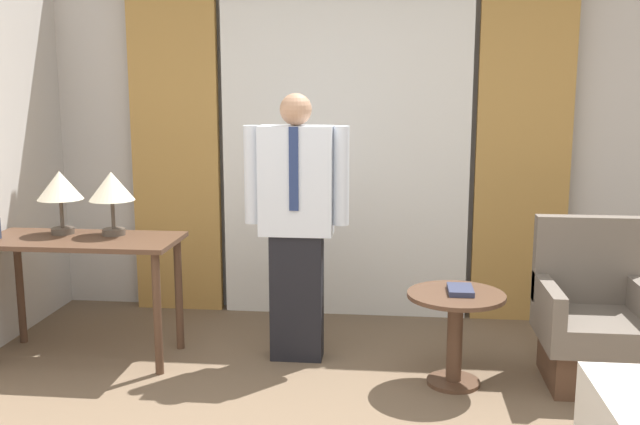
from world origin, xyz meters
The scene contains 11 objects.
wall_back centered at (0.00, 2.72, 1.35)m, with size 10.00×0.06×2.70m.
curtain_sheer_center centered at (0.00, 2.59, 1.29)m, with size 1.81×0.06×2.58m.
curtain_drape_left centered at (-1.27, 2.59, 1.29)m, with size 0.66×0.06×2.58m.
curtain_drape_right centered at (1.27, 2.59, 1.29)m, with size 0.66×0.06×2.58m.
desk centered at (-1.57, 1.54, 0.66)m, with size 1.21×0.54×0.78m.
table_lamp_left centered at (-1.73, 1.65, 1.07)m, with size 0.28×0.28×0.40m.
table_lamp_right centered at (-1.40, 1.65, 1.07)m, with size 0.28×0.28×0.40m.
person centered at (-0.23, 1.67, 0.90)m, with size 0.65×0.21×1.67m.
armchair centered at (1.53, 1.49, 0.33)m, with size 0.62×0.62×0.94m.
side_table centered at (0.73, 1.36, 0.37)m, with size 0.56×0.56×0.55m.
book centered at (0.75, 1.38, 0.56)m, with size 0.14×0.22×0.03m.
Camera 1 is at (0.37, -2.61, 1.72)m, focal length 40.00 mm.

